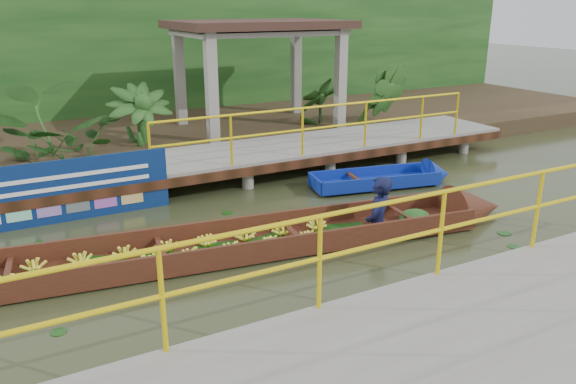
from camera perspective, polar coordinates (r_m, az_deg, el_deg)
name	(u,v)px	position (r m, az deg, el deg)	size (l,w,h in m)	color
ground	(261,244)	(8.91, -2.76, -5.30)	(80.00, 80.00, 0.00)	#282E17
land_strip	(140,136)	(15.64, -14.82, 5.49)	(30.00, 8.00, 0.45)	#322619
far_dock	(190,163)	(11.78, -9.96, 2.90)	(16.00, 2.06, 1.66)	gray
near_dock	(527,345)	(6.41, 23.15, -14.12)	(18.00, 2.40, 1.73)	gray
pavilion	(258,36)	(15.15, -3.04, 15.58)	(4.40, 3.00, 3.00)	gray
foliage_backdrop	(113,61)	(17.79, -17.32, 12.60)	(30.00, 0.80, 4.00)	#143D13
vendor_boat	(248,237)	(8.59, -4.07, -4.58)	(10.05, 2.33, 2.16)	#37180F
moored_blue_boat	(407,178)	(12.06, 11.95, 1.42)	(3.16, 1.37, 0.73)	navy
blue_banner	(65,191)	(10.35, -21.73, 0.09)	(3.59, 0.04, 1.12)	navy
tropical_plants	(132,119)	(13.21, -15.58, 7.16)	(14.10, 1.10, 1.38)	#143D13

